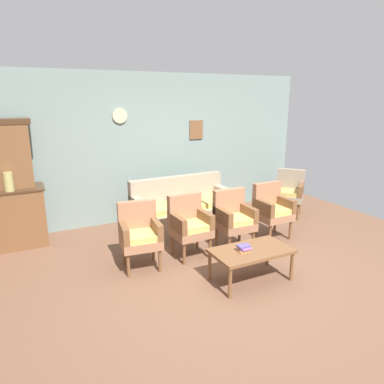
% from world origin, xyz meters
% --- Properties ---
extents(ground_plane, '(7.68, 7.68, 0.00)m').
position_xyz_m(ground_plane, '(0.00, 0.00, 0.00)').
color(ground_plane, brown).
extents(wall_back_with_decor, '(6.40, 0.09, 2.70)m').
position_xyz_m(wall_back_with_decor, '(0.00, 2.63, 1.35)').
color(wall_back_with_decor, gray).
rests_on(wall_back_with_decor, ground).
extents(side_cabinet, '(1.16, 0.55, 0.93)m').
position_xyz_m(side_cabinet, '(-2.53, 2.25, 0.47)').
color(side_cabinet, brown).
rests_on(side_cabinet, ground).
extents(vase_on_cabinet, '(0.13, 0.13, 0.28)m').
position_xyz_m(vase_on_cabinet, '(-2.43, 2.08, 1.07)').
color(vase_on_cabinet, tan).
rests_on(vase_on_cabinet, side_cabinet).
extents(floral_couch, '(1.80, 0.86, 0.90)m').
position_xyz_m(floral_couch, '(0.23, 1.75, 0.33)').
color(floral_couch, gray).
rests_on(floral_couch, ground).
extents(armchair_row_middle, '(0.57, 0.55, 0.90)m').
position_xyz_m(armchair_row_middle, '(-0.91, 0.71, 0.50)').
color(armchair_row_middle, '#9E6B4C').
rests_on(armchair_row_middle, ground).
extents(armchair_by_doorway, '(0.54, 0.51, 0.90)m').
position_xyz_m(armchair_by_doorway, '(-0.16, 0.74, 0.50)').
color(armchair_by_doorway, '#9E6B4C').
rests_on(armchair_by_doorway, ground).
extents(armchair_near_cabinet, '(0.53, 0.50, 0.90)m').
position_xyz_m(armchair_near_cabinet, '(0.57, 0.68, 0.50)').
color(armchair_near_cabinet, '#9E6B4C').
rests_on(armchair_near_cabinet, ground).
extents(armchair_near_couch_end, '(0.52, 0.50, 0.90)m').
position_xyz_m(armchair_near_couch_end, '(1.37, 0.77, 0.50)').
color(armchair_near_couch_end, '#9E6B4C').
rests_on(armchair_near_couch_end, ground).
extents(wingback_chair_by_fireplace, '(0.71, 0.71, 0.90)m').
position_xyz_m(wingback_chair_by_fireplace, '(2.39, 1.50, 0.50)').
color(wingback_chair_by_fireplace, gray).
rests_on(wingback_chair_by_fireplace, ground).
extents(coffee_table, '(1.00, 0.56, 0.42)m').
position_xyz_m(coffee_table, '(0.22, -0.27, 0.38)').
color(coffee_table, brown).
rests_on(coffee_table, ground).
extents(book_stack_on_table, '(0.15, 0.13, 0.08)m').
position_xyz_m(book_stack_on_table, '(0.10, -0.28, 0.46)').
color(book_stack_on_table, '#E89648').
rests_on(book_stack_on_table, coffee_table).
extents(floor_vase_by_wall, '(0.22, 0.22, 0.66)m').
position_xyz_m(floor_vase_by_wall, '(2.85, 2.15, 0.33)').
color(floor_vase_by_wall, '#5B534A').
rests_on(floor_vase_by_wall, ground).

